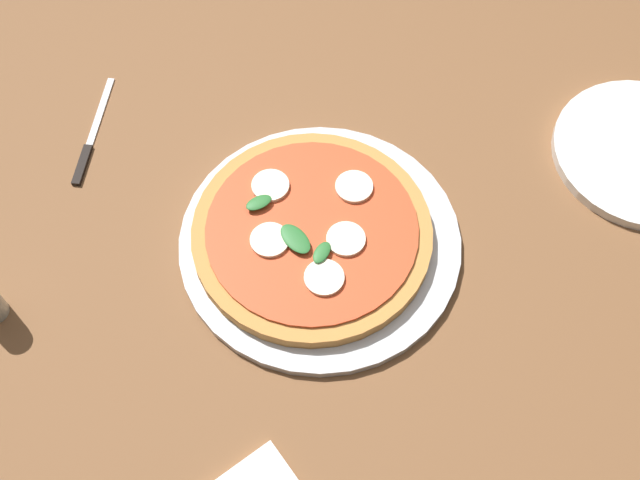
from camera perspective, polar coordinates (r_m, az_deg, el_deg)
The scene contains 5 objects.
ground_plane at distance 1.68m, azimuth 0.14°, elevation -10.51°, with size 6.00×6.00×0.00m, color #2D2B28.
dining_table at distance 1.07m, azimuth 0.22°, elevation 1.54°, with size 1.17×1.16×0.78m.
serving_tray at distance 0.93m, azimuth 0.00°, elevation -0.12°, with size 0.34×0.34×0.01m, color silver.
pizza at distance 0.91m, azimuth -0.61°, elevation 0.55°, with size 0.29×0.29×0.03m.
knife at distance 1.06m, azimuth -16.75°, elevation 6.89°, with size 0.14×0.12×0.01m.
Camera 1 is at (-0.46, 0.31, 1.59)m, focal length 43.05 mm.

